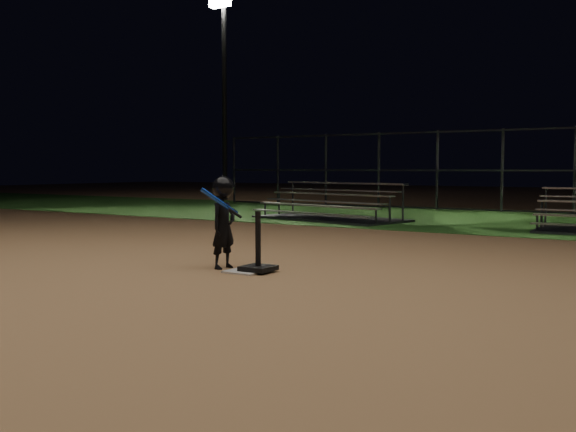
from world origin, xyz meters
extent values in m
plane|color=#A8794C|center=(0.00, 0.00, 0.00)|extent=(80.00, 80.00, 0.00)
cube|color=#224D19|center=(0.00, 10.00, 0.01)|extent=(60.00, 8.00, 0.01)
cube|color=beige|center=(0.00, 0.00, 0.01)|extent=(0.45, 0.45, 0.02)
cube|color=black|center=(0.14, 0.07, 0.05)|extent=(0.38, 0.38, 0.06)
cylinder|color=black|center=(0.14, 0.07, 0.43)|extent=(0.07, 0.07, 0.69)
imported|color=black|center=(-0.43, 0.09, 0.54)|extent=(0.30, 0.42, 1.09)
sphere|color=black|center=(-0.43, 0.09, 1.06)|extent=(0.29, 0.29, 0.29)
cylinder|color=blue|center=(-0.38, -0.06, 0.89)|extent=(0.35, 0.42, 0.37)
cylinder|color=black|center=(-0.22, 0.06, 0.74)|extent=(0.14, 0.17, 0.14)
cube|color=#B7B6BC|center=(-3.12, 7.26, 0.39)|extent=(3.83, 1.08, 0.04)
cube|color=#B7B6BC|center=(-3.18, 6.99, 0.21)|extent=(3.83, 1.08, 0.03)
cube|color=#B7B6BC|center=(-3.00, 7.78, 0.66)|extent=(3.83, 1.08, 0.04)
cube|color=#B7B6BC|center=(-3.06, 7.51, 0.48)|extent=(3.83, 1.08, 0.03)
cube|color=#B7B6BC|center=(-2.89, 8.30, 0.93)|extent=(3.83, 1.08, 0.04)
cube|color=#B7B6BC|center=(-2.94, 8.03, 0.76)|extent=(3.83, 1.08, 0.03)
cube|color=#38383D|center=(-3.00, 7.78, 0.03)|extent=(4.19, 2.69, 0.06)
cube|color=#38383D|center=(0.00, 13.00, 0.05)|extent=(20.00, 0.05, 0.05)
cube|color=#38383D|center=(0.00, 13.00, 1.25)|extent=(20.00, 0.05, 0.05)
cube|color=#38383D|center=(0.00, 13.00, 2.45)|extent=(20.00, 0.05, 0.05)
cylinder|color=#38383D|center=(-10.00, 13.00, 1.25)|extent=(0.08, 0.08, 2.50)
cylinder|color=#38383D|center=(-5.00, 13.00, 1.25)|extent=(0.08, 0.08, 2.50)
cylinder|color=#38383D|center=(0.00, 13.00, 1.25)|extent=(0.08, 0.08, 2.50)
cylinder|color=#2D2D30|center=(-12.00, 15.00, 4.00)|extent=(0.20, 0.20, 8.00)
cube|color=white|center=(-12.00, 14.75, 8.15)|extent=(0.90, 0.35, 0.30)
camera|label=1|loc=(4.69, -6.44, 1.31)|focal=39.55mm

